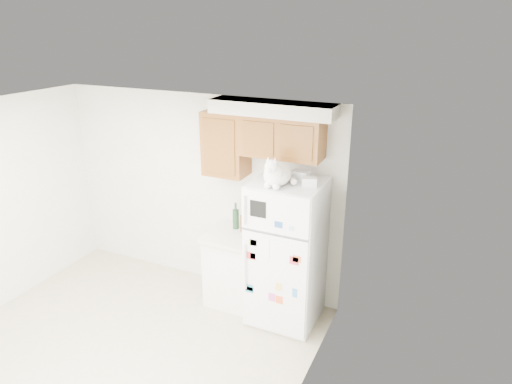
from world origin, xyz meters
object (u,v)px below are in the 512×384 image
Objects in this scene: bottle_amber at (243,221)px; refrigerator at (286,253)px; storage_box_back at (301,175)px; base_counter at (235,267)px; bottle_green at (236,216)px; cat at (276,174)px; storage_box_front at (309,182)px.

refrigerator is at bearing -14.94° from bottle_amber.
refrigerator is 0.91m from storage_box_back.
bottle_green is at bearing 111.28° from base_counter.
bottle_amber is at bearing 165.06° from refrigerator.
refrigerator is 0.79m from base_counter.
cat is at bearing -112.57° from storage_box_back.
storage_box_back is at bearing -5.73° from bottle_green.
cat is 1.01m from bottle_amber.
storage_box_back reaches higher than refrigerator.
storage_box_front is at bearing -38.84° from storage_box_back.
storage_box_front is 0.45× the size of bottle_green.
storage_box_back is 1.00m from bottle_amber.
cat reaches higher than bottle_amber.
storage_box_back reaches higher than bottle_amber.
bottle_amber is (0.07, 0.09, 0.60)m from base_counter.
storage_box_back reaches higher than storage_box_front.
refrigerator is 0.81m from bottle_green.
base_counter is 0.61m from bottle_amber.
storage_box_front reaches higher than bottle_green.
refrigerator is 6.10× the size of bottle_amber.
cat is 1.78× the size of bottle_amber.
cat reaches higher than storage_box_front.
storage_box_front reaches higher than refrigerator.
refrigerator is 1.00m from cat.
refrigerator is 1.85× the size of base_counter.
base_counter is 0.64m from bottle_green.
bottle_green reaches higher than bottle_amber.
storage_box_back is (0.09, 0.13, 0.90)m from refrigerator.
refrigerator is at bearing -119.57° from storage_box_back.
storage_box_front is at bearing -12.13° from bottle_amber.
bottle_green is at bearing 163.96° from refrigerator.
storage_box_back is 0.65× the size of bottle_amber.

